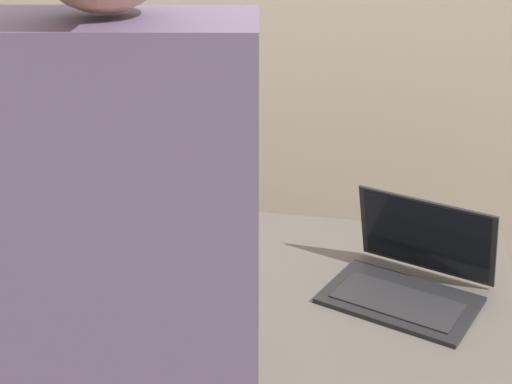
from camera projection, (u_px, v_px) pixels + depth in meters
The scene contains 5 objects.
desk at pixel (219, 315), 1.85m from camera, with size 1.48×0.85×0.78m.
laptop at pixel (410, 274), 1.73m from camera, with size 0.43×0.40×0.22m.
beer_bottle_brown at pixel (32, 219), 1.89m from camera, with size 0.07×0.07×0.29m.
beer_bottle_green at pixel (3, 209), 1.91m from camera, with size 0.07×0.07×0.31m.
back_wall at pixel (278, 18), 2.36m from camera, with size 6.00×0.10×2.60m, color tan.
Camera 1 is at (0.41, -1.53, 1.69)m, focal length 49.83 mm.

